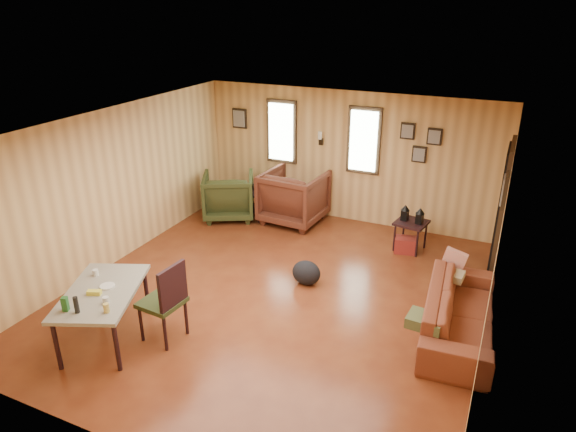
% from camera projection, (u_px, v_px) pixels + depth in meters
% --- Properties ---
extents(room, '(5.54, 6.04, 2.44)m').
position_uv_depth(room, '(296.00, 211.00, 6.96)').
color(room, brown).
rests_on(room, ground).
extents(sofa, '(0.75, 2.08, 0.80)m').
position_uv_depth(sofa, '(461.00, 306.00, 6.26)').
color(sofa, brown).
rests_on(sofa, ground).
extents(recliner_brown, '(1.11, 1.05, 1.08)m').
position_uv_depth(recliner_brown, '(294.00, 194.00, 9.42)').
color(recliner_brown, '#522618').
rests_on(recliner_brown, ground).
extents(recliner_green, '(1.21, 1.18, 0.94)m').
position_uv_depth(recliner_green, '(229.00, 194.00, 9.65)').
color(recliner_green, '#2E3618').
rests_on(recliner_green, ground).
extents(end_table, '(0.63, 0.61, 0.64)m').
position_uv_depth(end_table, '(258.00, 199.00, 9.70)').
color(end_table, black).
rests_on(end_table, ground).
extents(side_table, '(0.56, 0.56, 0.77)m').
position_uv_depth(side_table, '(412.00, 220.00, 8.36)').
color(side_table, black).
rests_on(side_table, ground).
extents(cooler, '(0.40, 0.32, 0.26)m').
position_uv_depth(cooler, '(406.00, 245.00, 8.42)').
color(cooler, maroon).
rests_on(cooler, ground).
extents(backpack, '(0.44, 0.34, 0.37)m').
position_uv_depth(backpack, '(306.00, 273.00, 7.46)').
color(backpack, black).
rests_on(backpack, ground).
extents(sofa_pillows, '(0.49, 1.71, 0.35)m').
position_uv_depth(sofa_pillows, '(440.00, 292.00, 6.37)').
color(sofa_pillows, '#454C2A').
rests_on(sofa_pillows, sofa).
extents(dining_table, '(1.25, 1.54, 0.87)m').
position_uv_depth(dining_table, '(101.00, 295.00, 6.07)').
color(dining_table, gray).
rests_on(dining_table, ground).
extents(dining_chair, '(0.51, 0.51, 1.04)m').
position_uv_depth(dining_chair, '(166.00, 298.00, 6.09)').
color(dining_chair, '#2E3618').
rests_on(dining_chair, ground).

